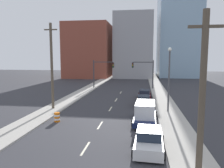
{
  "coord_description": "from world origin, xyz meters",
  "views": [
    {
      "loc": [
        3.98,
        -6.82,
        6.48
      ],
      "look_at": [
        -0.93,
        27.9,
        2.2
      ],
      "focal_mm": 35.0,
      "sensor_mm": 36.0,
      "label": 1
    }
  ],
  "objects_px": {
    "utility_pole_left_mid": "(52,66)",
    "sedan_maroon": "(145,94)",
    "street_lamp": "(169,75)",
    "sedan_white": "(149,140)",
    "traffic_barrel": "(57,117)",
    "utility_pole_right_near": "(202,99)",
    "box_truck_navy": "(145,113)",
    "traffic_signal_left": "(100,70)",
    "sedan_brown": "(144,101)",
    "traffic_signal_right": "(147,70)"
  },
  "relations": [
    {
      "from": "utility_pole_left_mid",
      "to": "traffic_barrel",
      "type": "xyz_separation_m",
      "value": [
        2.56,
        -5.05,
        -4.95
      ]
    },
    {
      "from": "utility_pole_left_mid",
      "to": "sedan_brown",
      "type": "xyz_separation_m",
      "value": [
        11.26,
        3.3,
        -4.76
      ]
    },
    {
      "from": "traffic_signal_right",
      "to": "utility_pole_left_mid",
      "type": "bearing_deg",
      "value": -121.0
    },
    {
      "from": "sedan_maroon",
      "to": "traffic_barrel",
      "type": "bearing_deg",
      "value": -121.12
    },
    {
      "from": "utility_pole_right_near",
      "to": "box_truck_navy",
      "type": "distance_m",
      "value": 11.38
    },
    {
      "from": "traffic_barrel",
      "to": "sedan_maroon",
      "type": "distance_m",
      "value": 16.64
    },
    {
      "from": "utility_pole_left_mid",
      "to": "sedan_brown",
      "type": "height_order",
      "value": "utility_pole_left_mid"
    },
    {
      "from": "traffic_signal_left",
      "to": "sedan_maroon",
      "type": "distance_m",
      "value": 14.6
    },
    {
      "from": "sedan_maroon",
      "to": "sedan_brown",
      "type": "bearing_deg",
      "value": -90.64
    },
    {
      "from": "traffic_barrel",
      "to": "sedan_maroon",
      "type": "bearing_deg",
      "value": 57.79
    },
    {
      "from": "utility_pole_right_near",
      "to": "street_lamp",
      "type": "height_order",
      "value": "utility_pole_right_near"
    },
    {
      "from": "traffic_signal_left",
      "to": "utility_pole_left_mid",
      "type": "height_order",
      "value": "utility_pole_left_mid"
    },
    {
      "from": "street_lamp",
      "to": "sedan_white",
      "type": "xyz_separation_m",
      "value": [
        -2.52,
        -11.02,
        -3.76
      ]
    },
    {
      "from": "traffic_signal_left",
      "to": "sedan_maroon",
      "type": "bearing_deg",
      "value": -48.85
    },
    {
      "from": "street_lamp",
      "to": "sedan_maroon",
      "type": "xyz_separation_m",
      "value": [
        -2.69,
        8.62,
        -3.81
      ]
    },
    {
      "from": "traffic_barrel",
      "to": "sedan_brown",
      "type": "bearing_deg",
      "value": 43.83
    },
    {
      "from": "traffic_barrel",
      "to": "sedan_white",
      "type": "relative_size",
      "value": 0.21
    },
    {
      "from": "utility_pole_left_mid",
      "to": "street_lamp",
      "type": "xyz_separation_m",
      "value": [
        14.12,
        0.41,
        -0.98
      ]
    },
    {
      "from": "street_lamp",
      "to": "sedan_maroon",
      "type": "bearing_deg",
      "value": 107.33
    },
    {
      "from": "street_lamp",
      "to": "traffic_signal_right",
      "type": "bearing_deg",
      "value": 96.64
    },
    {
      "from": "utility_pole_right_near",
      "to": "sedan_white",
      "type": "xyz_separation_m",
      "value": [
        -2.37,
        3.99,
        -3.78
      ]
    },
    {
      "from": "traffic_signal_right",
      "to": "utility_pole_right_near",
      "type": "xyz_separation_m",
      "value": [
        2.1,
        -34.34,
        0.62
      ]
    },
    {
      "from": "traffic_barrel",
      "to": "street_lamp",
      "type": "distance_m",
      "value": 13.39
    },
    {
      "from": "traffic_signal_right",
      "to": "utility_pole_left_mid",
      "type": "height_order",
      "value": "utility_pole_left_mid"
    },
    {
      "from": "utility_pole_left_mid",
      "to": "sedan_white",
      "type": "distance_m",
      "value": 16.41
    },
    {
      "from": "traffic_barrel",
      "to": "sedan_white",
      "type": "height_order",
      "value": "sedan_white"
    },
    {
      "from": "traffic_signal_left",
      "to": "sedan_white",
      "type": "relative_size",
      "value": 1.3
    },
    {
      "from": "box_truck_navy",
      "to": "traffic_signal_right",
      "type": "bearing_deg",
      "value": 91.23
    },
    {
      "from": "street_lamp",
      "to": "sedan_brown",
      "type": "distance_m",
      "value": 5.55
    },
    {
      "from": "traffic_signal_left",
      "to": "sedan_brown",
      "type": "distance_m",
      "value": 19.12
    },
    {
      "from": "utility_pole_left_mid",
      "to": "sedan_white",
      "type": "relative_size",
      "value": 2.33
    },
    {
      "from": "utility_pole_right_near",
      "to": "sedan_maroon",
      "type": "xyz_separation_m",
      "value": [
        -2.54,
        23.62,
        -3.84
      ]
    },
    {
      "from": "utility_pole_right_near",
      "to": "traffic_barrel",
      "type": "relative_size",
      "value": 9.17
    },
    {
      "from": "traffic_signal_left",
      "to": "traffic_signal_right",
      "type": "relative_size",
      "value": 1.0
    },
    {
      "from": "street_lamp",
      "to": "sedan_maroon",
      "type": "distance_m",
      "value": 9.8
    },
    {
      "from": "sedan_white",
      "to": "sedan_maroon",
      "type": "bearing_deg",
      "value": 93.04
    },
    {
      "from": "utility_pole_left_mid",
      "to": "box_truck_navy",
      "type": "height_order",
      "value": "utility_pole_left_mid"
    },
    {
      "from": "utility_pole_right_near",
      "to": "traffic_signal_left",
      "type": "bearing_deg",
      "value": 109.12
    },
    {
      "from": "sedan_white",
      "to": "box_truck_navy",
      "type": "relative_size",
      "value": 0.77
    },
    {
      "from": "utility_pole_left_mid",
      "to": "sedan_white",
      "type": "height_order",
      "value": "utility_pole_left_mid"
    },
    {
      "from": "traffic_signal_right",
      "to": "utility_pole_right_near",
      "type": "bearing_deg",
      "value": -86.51
    },
    {
      "from": "sedan_white",
      "to": "sedan_maroon",
      "type": "distance_m",
      "value": 19.63
    },
    {
      "from": "utility_pole_right_near",
      "to": "traffic_barrel",
      "type": "height_order",
      "value": "utility_pole_right_near"
    },
    {
      "from": "traffic_barrel",
      "to": "utility_pole_left_mid",
      "type": "bearing_deg",
      "value": 116.91
    },
    {
      "from": "street_lamp",
      "to": "sedan_white",
      "type": "height_order",
      "value": "street_lamp"
    },
    {
      "from": "utility_pole_right_near",
      "to": "street_lamp",
      "type": "relative_size",
      "value": 1.15
    },
    {
      "from": "sedan_brown",
      "to": "utility_pole_right_near",
      "type": "bearing_deg",
      "value": -81.8
    },
    {
      "from": "utility_pole_left_mid",
      "to": "sedan_maroon",
      "type": "bearing_deg",
      "value": 38.3
    },
    {
      "from": "traffic_barrel",
      "to": "utility_pole_right_near",
      "type": "bearing_deg",
      "value": -39.92
    },
    {
      "from": "traffic_barrel",
      "to": "box_truck_navy",
      "type": "distance_m",
      "value": 8.89
    }
  ]
}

